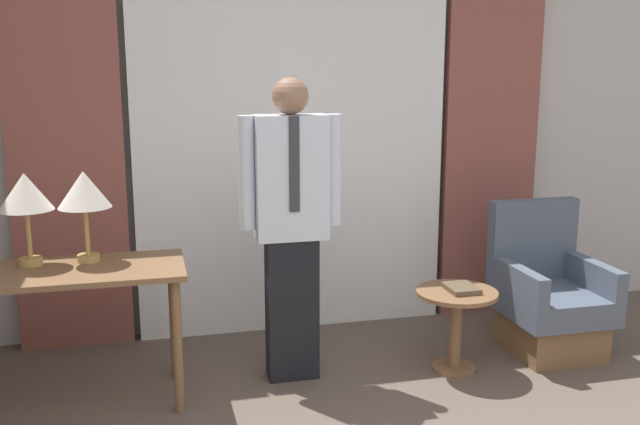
{
  "coord_description": "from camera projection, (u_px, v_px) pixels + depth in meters",
  "views": [
    {
      "loc": [
        -0.97,
        -1.58,
        1.79
      ],
      "look_at": [
        -0.06,
        2.09,
        1.01
      ],
      "focal_mm": 40.0,
      "sensor_mm": 36.0,
      "label": 1
    }
  ],
  "objects": [
    {
      "name": "curtain_drape_right",
      "position": [
        491.0,
        137.0,
        5.07
      ],
      "size": [
        0.7,
        0.06,
        2.58
      ],
      "color": "brown",
      "rests_on": "ground_plane"
    },
    {
      "name": "table_lamp_right",
      "position": [
        84.0,
        192.0,
        3.75
      ],
      "size": [
        0.28,
        0.28,
        0.49
      ],
      "color": "tan",
      "rests_on": "desk"
    },
    {
      "name": "table_lamp_left",
      "position": [
        25.0,
        195.0,
        3.68
      ],
      "size": [
        0.28,
        0.28,
        0.49
      ],
      "color": "tan",
      "rests_on": "desk"
    },
    {
      "name": "curtain_drape_left",
      "position": [
        65.0,
        148.0,
        4.39
      ],
      "size": [
        0.7,
        0.06,
        2.58
      ],
      "color": "brown",
      "rests_on": "ground_plane"
    },
    {
      "name": "desk",
      "position": [
        59.0,
        290.0,
        3.7
      ],
      "size": [
        1.28,
        0.57,
        0.76
      ],
      "color": "brown",
      "rests_on": "ground_plane"
    },
    {
      "name": "person",
      "position": [
        291.0,
        218.0,
        3.99
      ],
      "size": [
        0.58,
        0.2,
        1.73
      ],
      "color": "black",
      "rests_on": "ground_plane"
    },
    {
      "name": "book",
      "position": [
        461.0,
        288.0,
        4.17
      ],
      "size": [
        0.17,
        0.21,
        0.03
      ],
      "color": "brown",
      "rests_on": "side_table"
    },
    {
      "name": "side_table",
      "position": [
        456.0,
        316.0,
        4.2
      ],
      "size": [
        0.48,
        0.48,
        0.49
      ],
      "color": "brown",
      "rests_on": "ground_plane"
    },
    {
      "name": "curtain_sheer_center",
      "position": [
        293.0,
        142.0,
        4.73
      ],
      "size": [
        2.09,
        0.06,
        2.58
      ],
      "color": "white",
      "rests_on": "ground_plane"
    },
    {
      "name": "wall_back",
      "position": [
        289.0,
        131.0,
        4.84
      ],
      "size": [
        10.0,
        0.06,
        2.7
      ],
      "color": "beige",
      "rests_on": "ground_plane"
    },
    {
      "name": "armchair",
      "position": [
        548.0,
        300.0,
        4.52
      ],
      "size": [
        0.6,
        0.64,
        0.94
      ],
      "color": "brown",
      "rests_on": "ground_plane"
    }
  ]
}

